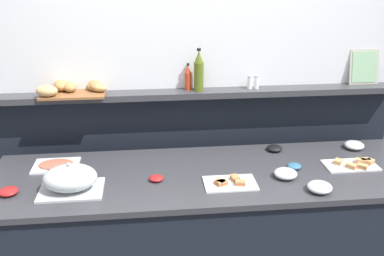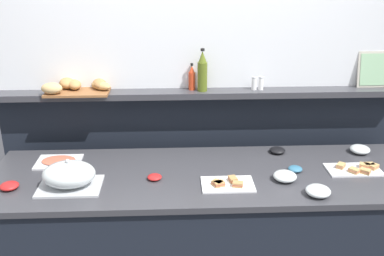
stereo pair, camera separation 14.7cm
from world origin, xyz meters
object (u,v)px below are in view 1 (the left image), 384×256
Objects in this scene: glass_bowl_large at (320,187)px; pepper_shaker at (256,82)px; sandwich_platter_side at (230,183)px; sandwich_platter_rear at (354,165)px; cold_cuts_platter at (56,165)px; glass_bowl_small at (286,174)px; condiment_bowl_dark at (8,191)px; condiment_bowl_cream at (274,148)px; condiment_bowl_red at (294,166)px; salt_shaker at (250,82)px; framed_picture at (364,67)px; glass_bowl_medium at (354,145)px; olive_oil_bottle at (199,72)px; hot_sauce_bottle at (188,78)px; condiment_bowl_teal at (156,178)px; serving_cloche at (70,179)px; bread_basket at (73,89)px.

pepper_shaker is (-0.18, 0.75, 0.38)m from glass_bowl_large.
sandwich_platter_rear is at bearing 10.36° from sandwich_platter_side.
pepper_shaker reaches higher than cold_cuts_platter.
condiment_bowl_dark is (-1.52, -0.03, -0.01)m from glass_bowl_small.
cold_cuts_platter is at bearing -176.50° from condiment_bowl_cream.
glass_bowl_large is (-0.32, -0.27, 0.01)m from sandwich_platter_rear.
condiment_bowl_red is at bearing 99.13° from glass_bowl_large.
sandwich_platter_side is 1.08× the size of cold_cuts_platter.
condiment_bowl_red is 0.95× the size of salt_shaker.
glass_bowl_small is 0.56× the size of framed_picture.
condiment_bowl_cream is at bearing 177.37° from glass_bowl_medium.
olive_oil_bottle reaches higher than glass_bowl_small.
condiment_bowl_dark is at bearing -169.79° from glass_bowl_medium.
glass_bowl_small is 0.88m from hot_sauce_bottle.
glass_bowl_small is at bearing -12.17° from cold_cuts_platter.
condiment_bowl_red is at bearing 4.63° from condiment_bowl_teal.
pepper_shaker is at bearing 113.26° from condiment_bowl_cream.
glass_bowl_large is 0.68m from glass_bowl_medium.
condiment_bowl_dark is at bearing -179.76° from serving_cloche.
condiment_bowl_red is 0.18× the size of bread_basket.
olive_oil_bottle reaches higher than salt_shaker.
olive_oil_bottle is at bearing 127.30° from glass_bowl_large.
sandwich_platter_side is at bearing -110.88° from salt_shaker.
condiment_bowl_red is (0.42, 0.16, 0.00)m from sandwich_platter_side.
glass_bowl_medium is at bearing -20.66° from pepper_shaker.
hot_sauce_bottle is at bearing 177.28° from salt_shaker.
pepper_shaker is at bearing 135.93° from sandwich_platter_rear.
glass_bowl_large is (1.32, -0.14, -0.05)m from serving_cloche.
condiment_bowl_dark is 1.27m from hot_sauce_bottle.
sandwich_platter_side is 2.28× the size of glass_bowl_medium.
glass_bowl_medium is at bearing -116.08° from framed_picture.
framed_picture reaches higher than condiment_bowl_red.
serving_cloche reaches higher than condiment_bowl_red.
condiment_bowl_teal is at bearing 5.34° from condiment_bowl_dark.
condiment_bowl_red is (0.82, 0.07, 0.00)m from condiment_bowl_teal.
condiment_bowl_red is 0.95× the size of pepper_shaker.
salt_shaker is at bearing 160.61° from glass_bowl_medium.
pepper_shaker reaches higher than bread_basket.
pepper_shaker is at bearing 159.34° from glass_bowl_medium.
glass_bowl_large is at bearing -139.62° from sandwich_platter_rear.
condiment_bowl_red is 0.83× the size of condiment_bowl_cream.
glass_bowl_large is 1.52× the size of salt_shaker.
cold_cuts_platter is at bearing -162.44° from olive_oil_bottle.
salt_shaker is (-0.09, 0.58, 0.38)m from glass_bowl_small.
serving_cloche is at bearing -152.04° from pepper_shaker.
sandwich_platter_rear is 3.61× the size of salt_shaker.
framed_picture is at bearing 64.24° from sandwich_platter_rear.
pepper_shaker is at bearing 22.49° from condiment_bowl_dark.
glass_bowl_medium is 2.12m from condiment_bowl_dark.
serving_cloche is 0.33m from condiment_bowl_dark.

